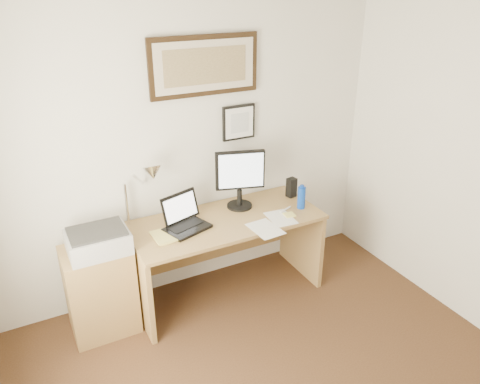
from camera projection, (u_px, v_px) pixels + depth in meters
ceiling at (372, 3)px, 1.78m from camera, size 4.00×4.00×0.00m
wall_back at (190, 152)px, 3.91m from camera, size 3.50×0.02×2.50m
side_cabinet at (101, 290)px, 3.64m from camera, size 0.50×0.40×0.73m
water_bottle at (301, 198)px, 4.04m from camera, size 0.07×0.07×0.20m
bottle_cap at (302, 186)px, 3.99m from camera, size 0.04×0.04×0.02m
speaker at (291, 187)px, 4.25m from camera, size 0.09×0.08×0.18m
paper_sheet_a at (265, 229)px, 3.74m from camera, size 0.23×0.31×0.00m
paper_sheet_b at (281, 218)px, 3.90m from camera, size 0.22×0.30×0.00m
sticky_pad at (289, 215)px, 3.94m from camera, size 0.10×0.10×0.01m
marker_pen at (285, 209)px, 4.03m from camera, size 0.14×0.06×0.02m
book at (154, 239)px, 3.58m from camera, size 0.18×0.24×0.02m
desk at (222, 239)px, 4.06m from camera, size 1.60×0.70×0.75m
laptop at (185, 220)px, 3.75m from camera, size 0.40×0.39×0.26m
lcd_monitor at (240, 177)px, 3.97m from camera, size 0.41×0.22×0.52m
printer at (98, 241)px, 3.44m from camera, size 0.44×0.34×0.18m
desk_lamp at (150, 175)px, 3.62m from camera, size 0.29×0.27×0.53m
picture_large at (205, 66)px, 3.66m from camera, size 0.92×0.04×0.47m
picture_small at (239, 122)px, 4.00m from camera, size 0.30×0.03×0.30m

